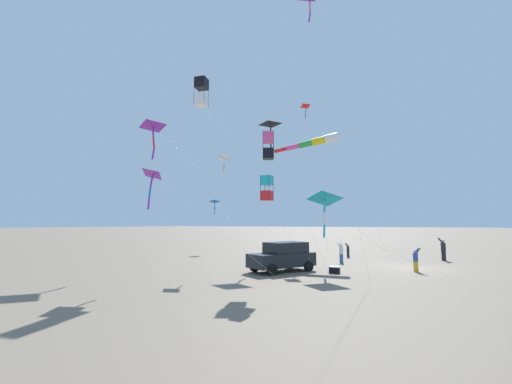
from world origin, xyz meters
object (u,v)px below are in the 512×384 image
at_px(person_adult_flyer, 443,248).
at_px(kite_delta_yellow_midlevel, 270,124).
at_px(parked_car, 283,256).
at_px(cooler_box, 334,270).
at_px(kite_delta_orange_high_right, 215,202).
at_px(kite_windsock_black_fish_shape, 314,142).
at_px(kite_delta_checkered_midright, 306,107).
at_px(person_child_green_jacket, 416,259).
at_px(kite_delta_long_streamer_left, 224,158).
at_px(kite_delta_green_low_center, 325,199).
at_px(kite_box_teal_far_right, 268,146).
at_px(kite_box_purple_drifting, 267,188).
at_px(person_child_grey_jacket, 341,252).
at_px(kite_delta_striped_overhead, 153,127).
at_px(kite_box_rainbow_low_near, 201,92).
at_px(kite_delta_long_streamer_right, 153,175).
at_px(person_bystander_far, 348,250).

relative_size(person_adult_flyer, kite_delta_yellow_midlevel, 0.16).
bearing_deg(parked_car, kite_delta_yellow_midlevel, 123.84).
distance_m(cooler_box, kite_delta_orange_high_right, 18.68).
relative_size(kite_windsock_black_fish_shape, kite_delta_checkered_midright, 0.75).
bearing_deg(cooler_box, person_child_green_jacket, 35.99).
relative_size(parked_car, person_adult_flyer, 2.48).
height_order(kite_delta_long_streamer_left, kite_windsock_black_fish_shape, kite_windsock_black_fish_shape).
xyz_separation_m(person_adult_flyer, kite_delta_green_low_center, (-6.47, -11.20, 3.56)).
relative_size(kite_box_teal_far_right, kite_box_purple_drifting, 1.03).
bearing_deg(kite_windsock_black_fish_shape, kite_box_teal_far_right, -85.36).
xyz_separation_m(parked_car, kite_delta_orange_high_right, (-12.58, 9.60, 4.51)).
bearing_deg(person_child_grey_jacket, person_adult_flyer, 37.72).
bearing_deg(kite_delta_orange_high_right, kite_delta_long_streamer_left, -50.76).
distance_m(parked_car, kite_delta_yellow_midlevel, 12.33).
bearing_deg(kite_box_purple_drifting, kite_delta_striped_overhead, 166.48).
bearing_deg(kite_box_teal_far_right, person_child_grey_jacket, 76.75).
height_order(person_child_grey_jacket, kite_box_rainbow_low_near, kite_box_rainbow_low_near).
distance_m(kite_delta_long_streamer_right, kite_delta_checkered_midright, 20.76).
xyz_separation_m(person_adult_flyer, kite_box_teal_far_right, (-9.06, -14.03, 6.74)).
distance_m(person_child_grey_jacket, kite_delta_green_low_center, 6.88).
bearing_deg(kite_delta_checkered_midright, kite_delta_orange_high_right, -169.99).
distance_m(person_child_green_jacket, kite_box_purple_drifting, 11.62).
xyz_separation_m(kite_delta_striped_overhead, kite_delta_yellow_midlevel, (5.83, 7.70, 1.38)).
height_order(kite_delta_striped_overhead, kite_delta_long_streamer_right, kite_delta_striped_overhead).
bearing_deg(kite_delta_orange_high_right, kite_windsock_black_fish_shape, -1.80).
bearing_deg(kite_box_purple_drifting, kite_delta_yellow_midlevel, 115.90).
relative_size(parked_car, cooler_box, 7.49).
relative_size(parked_car, kite_delta_yellow_midlevel, 0.39).
height_order(kite_box_rainbow_low_near, kite_delta_green_low_center, kite_box_rainbow_low_near).
bearing_deg(kite_delta_long_streamer_right, cooler_box, 47.17).
height_order(person_child_green_jacket, kite_delta_striped_overhead, kite_delta_striped_overhead).
height_order(kite_box_rainbow_low_near, kite_windsock_black_fish_shape, kite_box_rainbow_low_near).
distance_m(kite_delta_striped_overhead, kite_box_purple_drifting, 12.40).
bearing_deg(person_adult_flyer, kite_delta_striped_overhead, -141.61).
xyz_separation_m(person_adult_flyer, kite_delta_checkered_midright, (-11.57, -0.64, 13.97)).
relative_size(kite_delta_yellow_midlevel, kite_delta_orange_high_right, 1.14).
xyz_separation_m(person_child_grey_jacket, person_bystander_far, (-0.55, 4.47, -0.17)).
distance_m(kite_delta_long_streamer_left, kite_delta_green_low_center, 7.58).
distance_m(parked_car, kite_delta_long_streamer_left, 7.91).
xyz_separation_m(person_child_grey_jacket, kite_delta_checkered_midright, (-4.53, 4.81, 14.14)).
height_order(person_bystander_far, kite_windsock_black_fish_shape, kite_windsock_black_fish_shape).
bearing_deg(person_child_grey_jacket, kite_delta_yellow_midlevel, -165.63).
bearing_deg(kite_windsock_black_fish_shape, person_child_grey_jacket, -42.25).
xyz_separation_m(parked_car, kite_windsock_black_fish_shape, (-0.90, 9.23, 9.69)).
height_order(kite_box_teal_far_right, kite_delta_orange_high_right, kite_box_teal_far_right).
relative_size(person_child_grey_jacket, kite_windsock_black_fish_shape, 0.14).
distance_m(kite_box_teal_far_right, kite_delta_orange_high_right, 17.28).
distance_m(parked_car, person_child_green_jacket, 8.48).
height_order(person_child_grey_jacket, kite_delta_checkered_midright, kite_delta_checkered_midright).
bearing_deg(kite_delta_striped_overhead, person_adult_flyer, 38.39).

